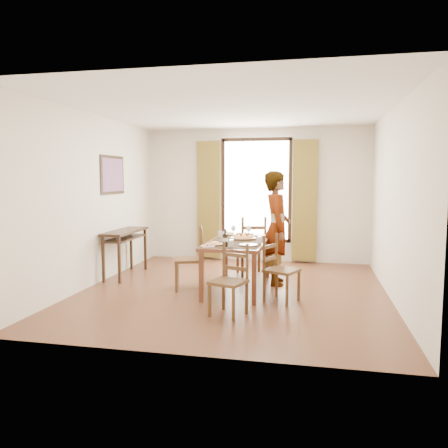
% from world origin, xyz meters
% --- Properties ---
extents(ground, '(5.00, 5.00, 0.00)m').
position_xyz_m(ground, '(0.00, 0.00, 0.00)').
color(ground, '#452215').
rests_on(ground, ground).
extents(room_shell, '(4.60, 5.10, 2.74)m').
position_xyz_m(room_shell, '(-0.00, 0.13, 1.54)').
color(room_shell, beige).
rests_on(room_shell, ground).
extents(console_table, '(0.38, 1.20, 0.80)m').
position_xyz_m(console_table, '(-2.03, 0.60, 0.68)').
color(console_table, '#322110').
rests_on(console_table, ground).
extents(dining_table, '(0.85, 1.80, 0.76)m').
position_xyz_m(dining_table, '(0.04, 0.13, 0.69)').
color(dining_table, brown).
rests_on(dining_table, ground).
extents(chair_west, '(0.53, 0.53, 0.96)m').
position_xyz_m(chair_west, '(-0.66, -0.04, 0.45)').
color(chair_west, brown).
rests_on(chair_west, ground).
extents(chair_north, '(0.60, 0.60, 1.04)m').
position_xyz_m(chair_north, '(0.11, 1.11, 0.48)').
color(chair_north, brown).
rests_on(chair_north, ground).
extents(chair_south, '(0.50, 0.50, 0.89)m').
position_xyz_m(chair_south, '(0.16, -1.18, 0.41)').
color(chair_south, brown).
rests_on(chair_south, ground).
extents(chair_east, '(0.54, 0.54, 0.92)m').
position_xyz_m(chair_east, '(0.72, -0.45, 0.43)').
color(chair_east, brown).
rests_on(chair_east, ground).
extents(man, '(0.78, 0.61, 1.81)m').
position_xyz_m(man, '(0.59, 0.56, 0.90)').
color(man, '#95989D').
rests_on(man, ground).
extents(plate_sw, '(0.27, 0.27, 0.05)m').
position_xyz_m(plate_sw, '(-0.20, -0.45, 0.78)').
color(plate_sw, silver).
rests_on(plate_sw, dining_table).
extents(plate_se, '(0.27, 0.27, 0.05)m').
position_xyz_m(plate_se, '(0.28, -0.40, 0.78)').
color(plate_se, silver).
rests_on(plate_se, dining_table).
extents(plate_nw, '(0.27, 0.27, 0.05)m').
position_xyz_m(plate_nw, '(-0.20, 0.68, 0.78)').
color(plate_nw, silver).
rests_on(plate_nw, dining_table).
extents(plate_ne, '(0.27, 0.27, 0.05)m').
position_xyz_m(plate_ne, '(0.31, 0.65, 0.78)').
color(plate_ne, silver).
rests_on(plate_ne, dining_table).
extents(pasta_platter, '(0.40, 0.40, 0.10)m').
position_xyz_m(pasta_platter, '(0.10, 0.23, 0.81)').
color(pasta_platter, '#DB431C').
rests_on(pasta_platter, dining_table).
extents(caprese_plate, '(0.20, 0.20, 0.04)m').
position_xyz_m(caprese_plate, '(-0.25, -0.61, 0.78)').
color(caprese_plate, silver).
rests_on(caprese_plate, dining_table).
extents(wine_glass_a, '(0.08, 0.08, 0.18)m').
position_xyz_m(wine_glass_a, '(-0.09, -0.18, 0.85)').
color(wine_glass_a, white).
rests_on(wine_glass_a, dining_table).
extents(wine_glass_b, '(0.08, 0.08, 0.18)m').
position_xyz_m(wine_glass_b, '(0.14, 0.50, 0.85)').
color(wine_glass_b, white).
rests_on(wine_glass_b, dining_table).
extents(wine_glass_c, '(0.08, 0.08, 0.18)m').
position_xyz_m(wine_glass_c, '(-0.11, 0.54, 0.85)').
color(wine_glass_c, white).
rests_on(wine_glass_c, dining_table).
extents(tumbler_a, '(0.07, 0.07, 0.10)m').
position_xyz_m(tumbler_a, '(0.40, -0.15, 0.81)').
color(tumbler_a, silver).
rests_on(tumbler_a, dining_table).
extents(tumbler_b, '(0.07, 0.07, 0.10)m').
position_xyz_m(tumbler_b, '(-0.30, 0.39, 0.81)').
color(tumbler_b, silver).
rests_on(tumbler_b, dining_table).
extents(tumbler_c, '(0.07, 0.07, 0.10)m').
position_xyz_m(tumbler_c, '(0.07, -0.56, 0.81)').
color(tumbler_c, silver).
rests_on(tumbler_c, dining_table).
extents(wine_bottle, '(0.07, 0.07, 0.25)m').
position_xyz_m(wine_bottle, '(-0.02, -0.56, 0.88)').
color(wine_bottle, black).
rests_on(wine_bottle, dining_table).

